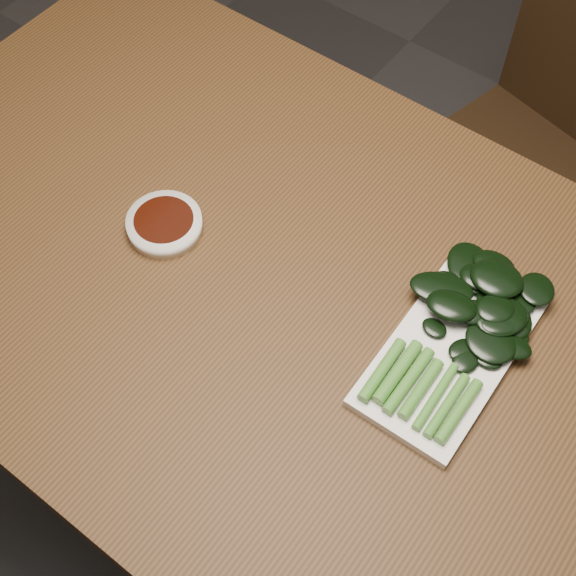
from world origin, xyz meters
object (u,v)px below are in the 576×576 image
(serving_plate, at_px, (452,349))
(table, at_px, (299,322))
(chair_far, at_px, (548,155))
(sauce_bowl, at_px, (165,224))
(gai_lan, at_px, (473,316))

(serving_plate, bearing_deg, table, -166.92)
(chair_far, height_order, serving_plate, chair_far)
(table, bearing_deg, sauce_bowl, -173.21)
(chair_far, relative_size, serving_plate, 3.08)
(table, xyz_separation_m, chair_far, (0.10, 0.68, -0.19))
(table, xyz_separation_m, serving_plate, (0.20, 0.05, 0.08))
(sauce_bowl, relative_size, serving_plate, 0.37)
(table, height_order, chair_far, chair_far)
(gai_lan, bearing_deg, table, -155.36)
(sauce_bowl, xyz_separation_m, serving_plate, (0.42, 0.07, -0.01))
(gai_lan, bearing_deg, chair_far, 100.35)
(chair_far, xyz_separation_m, sauce_bowl, (-0.31, -0.71, 0.27))
(sauce_bowl, height_order, serving_plate, sauce_bowl)
(table, relative_size, serving_plate, 4.84)
(gai_lan, bearing_deg, serving_plate, -90.51)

